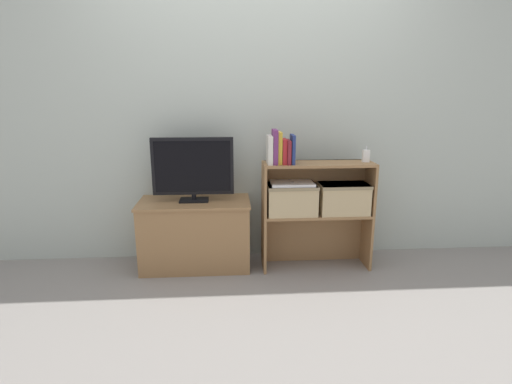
{
  "coord_description": "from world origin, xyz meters",
  "views": [
    {
      "loc": [
        -0.2,
        -2.8,
        1.37
      ],
      "look_at": [
        0.0,
        0.13,
        0.62
      ],
      "focal_mm": 28.0,
      "sensor_mm": 36.0,
      "label": 1
    }
  ],
  "objects_px": {
    "book_maroon": "(288,152)",
    "laptop": "(292,183)",
    "book_crimson": "(284,151)",
    "storage_basket_right": "(343,197)",
    "book_mustard": "(279,148)",
    "book_navy": "(292,149)",
    "book_plum": "(275,147)",
    "baby_monitor": "(366,156)",
    "tv": "(193,168)",
    "storage_basket_left": "(292,198)",
    "tv_stand": "(195,234)",
    "book_ivory": "(270,150)"
  },
  "relations": [
    {
      "from": "book_navy",
      "to": "laptop",
      "type": "bearing_deg",
      "value": 68.96
    },
    {
      "from": "book_mustard",
      "to": "storage_basket_right",
      "type": "xyz_separation_m",
      "value": [
        0.5,
        0.01,
        -0.39
      ]
    },
    {
      "from": "book_crimson",
      "to": "laptop",
      "type": "distance_m",
      "value": 0.25
    },
    {
      "from": "book_crimson",
      "to": "storage_basket_right",
      "type": "height_order",
      "value": "book_crimson"
    },
    {
      "from": "book_navy",
      "to": "storage_basket_right",
      "type": "bearing_deg",
      "value": 1.72
    },
    {
      "from": "tv",
      "to": "laptop",
      "type": "bearing_deg",
      "value": -6.69
    },
    {
      "from": "book_mustard",
      "to": "book_ivory",
      "type": "bearing_deg",
      "value": 180.0
    },
    {
      "from": "book_crimson",
      "to": "laptop",
      "type": "height_order",
      "value": "book_crimson"
    },
    {
      "from": "book_plum",
      "to": "book_crimson",
      "type": "xyz_separation_m",
      "value": [
        0.07,
        0.0,
        -0.03
      ]
    },
    {
      "from": "tv",
      "to": "book_maroon",
      "type": "xyz_separation_m",
      "value": [
        0.71,
        -0.1,
        0.13
      ]
    },
    {
      "from": "book_mustard",
      "to": "tv_stand",
      "type": "bearing_deg",
      "value": 171.07
    },
    {
      "from": "book_plum",
      "to": "book_navy",
      "type": "bearing_deg",
      "value": 0.0
    },
    {
      "from": "book_navy",
      "to": "storage_basket_right",
      "type": "xyz_separation_m",
      "value": [
        0.41,
        0.01,
        -0.38
      ]
    },
    {
      "from": "tv_stand",
      "to": "storage_basket_left",
      "type": "relative_size",
      "value": 2.26
    },
    {
      "from": "tv",
      "to": "storage_basket_left",
      "type": "xyz_separation_m",
      "value": [
        0.75,
        -0.09,
        -0.23
      ]
    },
    {
      "from": "book_maroon",
      "to": "laptop",
      "type": "distance_m",
      "value": 0.24
    },
    {
      "from": "book_plum",
      "to": "book_mustard",
      "type": "xyz_separation_m",
      "value": [
        0.03,
        0.0,
        -0.01
      ]
    },
    {
      "from": "tv_stand",
      "to": "baby_monitor",
      "type": "xyz_separation_m",
      "value": [
        1.31,
        -0.07,
        0.62
      ]
    },
    {
      "from": "book_mustard",
      "to": "storage_basket_right",
      "type": "relative_size",
      "value": 0.62
    },
    {
      "from": "book_mustard",
      "to": "storage_basket_left",
      "type": "bearing_deg",
      "value": 6.82
    },
    {
      "from": "laptop",
      "to": "storage_basket_right",
      "type": "bearing_deg",
      "value": 0.0
    },
    {
      "from": "book_maroon",
      "to": "baby_monitor",
      "type": "relative_size",
      "value": 1.43
    },
    {
      "from": "storage_basket_right",
      "to": "book_crimson",
      "type": "bearing_deg",
      "value": -178.51
    },
    {
      "from": "storage_basket_right",
      "to": "laptop",
      "type": "bearing_deg",
      "value": -180.0
    },
    {
      "from": "book_plum",
      "to": "storage_basket_right",
      "type": "bearing_deg",
      "value": 1.3
    },
    {
      "from": "book_maroon",
      "to": "storage_basket_right",
      "type": "xyz_separation_m",
      "value": [
        0.44,
        0.01,
        -0.36
      ]
    },
    {
      "from": "tv_stand",
      "to": "baby_monitor",
      "type": "bearing_deg",
      "value": -3.24
    },
    {
      "from": "tv_stand",
      "to": "book_ivory",
      "type": "height_order",
      "value": "book_ivory"
    },
    {
      "from": "storage_basket_left",
      "to": "tv_stand",
      "type": "bearing_deg",
      "value": 173.19
    },
    {
      "from": "book_crimson",
      "to": "storage_basket_left",
      "type": "distance_m",
      "value": 0.37
    },
    {
      "from": "book_maroon",
      "to": "book_navy",
      "type": "distance_m",
      "value": 0.04
    },
    {
      "from": "book_ivory",
      "to": "book_mustard",
      "type": "height_order",
      "value": "book_mustard"
    },
    {
      "from": "baby_monitor",
      "to": "storage_basket_right",
      "type": "bearing_deg",
      "value": -174.67
    },
    {
      "from": "book_mustard",
      "to": "book_navy",
      "type": "distance_m",
      "value": 0.1
    },
    {
      "from": "tv_stand",
      "to": "baby_monitor",
      "type": "distance_m",
      "value": 1.45
    },
    {
      "from": "book_maroon",
      "to": "storage_basket_left",
      "type": "relative_size",
      "value": 0.46
    },
    {
      "from": "book_plum",
      "to": "baby_monitor",
      "type": "relative_size",
      "value": 2.06
    },
    {
      "from": "laptop",
      "to": "book_maroon",
      "type": "bearing_deg",
      "value": -161.33
    },
    {
      "from": "laptop",
      "to": "book_mustard",
      "type": "bearing_deg",
      "value": -173.18
    },
    {
      "from": "book_crimson",
      "to": "storage_basket_right",
      "type": "relative_size",
      "value": 0.49
    },
    {
      "from": "book_crimson",
      "to": "storage_basket_left",
      "type": "bearing_deg",
      "value": 10.29
    },
    {
      "from": "book_crimson",
      "to": "baby_monitor",
      "type": "height_order",
      "value": "book_crimson"
    },
    {
      "from": "book_mustard",
      "to": "storage_basket_right",
      "type": "height_order",
      "value": "book_mustard"
    },
    {
      "from": "tv",
      "to": "book_plum",
      "type": "distance_m",
      "value": 0.64
    },
    {
      "from": "book_maroon",
      "to": "storage_basket_right",
      "type": "bearing_deg",
      "value": 1.6
    },
    {
      "from": "book_ivory",
      "to": "book_navy",
      "type": "height_order",
      "value": "book_navy"
    },
    {
      "from": "book_plum",
      "to": "book_mustard",
      "type": "height_order",
      "value": "book_plum"
    },
    {
      "from": "tv_stand",
      "to": "book_maroon",
      "type": "xyz_separation_m",
      "value": [
        0.71,
        -0.1,
        0.66
      ]
    },
    {
      "from": "book_navy",
      "to": "book_maroon",
      "type": "bearing_deg",
      "value": -180.0
    },
    {
      "from": "storage_basket_right",
      "to": "laptop",
      "type": "relative_size",
      "value": 1.17
    }
  ]
}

